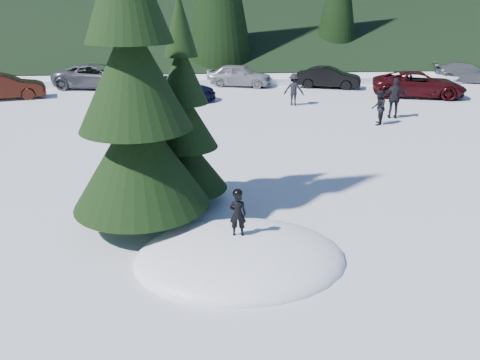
{
  "coord_description": "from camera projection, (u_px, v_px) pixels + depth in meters",
  "views": [
    {
      "loc": [
        -0.68,
        -8.65,
        5.06
      ],
      "look_at": [
        0.14,
        1.81,
        1.1
      ],
      "focal_mm": 35.0,
      "sensor_mm": 36.0,
      "label": 1
    }
  ],
  "objects": [
    {
      "name": "ground",
      "position": [
        240.0,
        259.0,
        9.9
      ],
      "size": [
        200.0,
        200.0,
        0.0
      ],
      "primitive_type": "plane",
      "color": "white",
      "rests_on": "ground"
    },
    {
      "name": "snow_mound",
      "position": [
        240.0,
        259.0,
        9.9
      ],
      "size": [
        4.48,
        3.52,
        0.96
      ],
      "primitive_type": "ellipsoid",
      "color": "white",
      "rests_on": "ground"
    },
    {
      "name": "spruce_tall",
      "position": [
        134.0,
        89.0,
        10.25
      ],
      "size": [
        3.2,
        3.2,
        8.6
      ],
      "color": "black",
      "rests_on": "ground"
    },
    {
      "name": "spruce_short",
      "position": [
        184.0,
        126.0,
        12.06
      ],
      "size": [
        2.2,
        2.2,
        5.37
      ],
      "color": "black",
      "rests_on": "ground"
    },
    {
      "name": "child_skier",
      "position": [
        238.0,
        214.0,
        9.72
      ],
      "size": [
        0.38,
        0.27,
        0.97
      ],
      "primitive_type": "imported",
      "rotation": [
        0.0,
        0.0,
        3.02
      ],
      "color": "black",
      "rests_on": "snow_mound"
    },
    {
      "name": "adult_0",
      "position": [
        378.0,
        108.0,
        20.64
      ],
      "size": [
        0.84,
        0.92,
        1.54
      ],
      "primitive_type": "imported",
      "rotation": [
        0.0,
        0.0,
        4.29
      ],
      "color": "black",
      "rests_on": "ground"
    },
    {
      "name": "adult_1",
      "position": [
        395.0,
        98.0,
        21.77
      ],
      "size": [
        1.19,
        0.75,
        1.88
      ],
      "primitive_type": "imported",
      "rotation": [
        0.0,
        0.0,
        2.86
      ],
      "color": "black",
      "rests_on": "ground"
    },
    {
      "name": "adult_2",
      "position": [
        294.0,
        90.0,
        24.62
      ],
      "size": [
        1.22,
        0.94,
        1.66
      ],
      "primitive_type": "imported",
      "rotation": [
        0.0,
        0.0,
        2.8
      ],
      "color": "black",
      "rests_on": "ground"
    },
    {
      "name": "car_1",
      "position": [
        4.0,
        87.0,
        26.17
      ],
      "size": [
        4.59,
        2.7,
        1.43
      ],
      "primitive_type": "imported",
      "rotation": [
        0.0,
        0.0,
        1.87
      ],
      "color": "#331009",
      "rests_on": "ground"
    },
    {
      "name": "car_2",
      "position": [
        98.0,
        76.0,
        29.62
      ],
      "size": [
        5.82,
        3.46,
        1.51
      ],
      "primitive_type": "imported",
      "rotation": [
        0.0,
        0.0,
        1.39
      ],
      "color": "#4E4F56",
      "rests_on": "ground"
    },
    {
      "name": "car_3",
      "position": [
        175.0,
        88.0,
        25.98
      ],
      "size": [
        4.81,
        2.84,
        1.31
      ],
      "primitive_type": "imported",
      "rotation": [
        0.0,
        0.0,
        1.34
      ],
      "color": "black",
      "rests_on": "ground"
    },
    {
      "name": "car_4",
      "position": [
        239.0,
        75.0,
        30.37
      ],
      "size": [
        4.52,
        2.91,
        1.43
      ],
      "primitive_type": "imported",
      "rotation": [
        0.0,
        0.0,
        1.26
      ],
      "color": "gray",
      "rests_on": "ground"
    },
    {
      "name": "car_5",
      "position": [
        329.0,
        77.0,
        29.82
      ],
      "size": [
        4.25,
        2.69,
        1.32
      ],
      "primitive_type": "imported",
      "rotation": [
        0.0,
        0.0,
        1.22
      ],
      "color": "black",
      "rests_on": "ground"
    },
    {
      "name": "car_6",
      "position": [
        419.0,
        84.0,
        26.91
      ],
      "size": [
        5.61,
        3.73,
        1.43
      ],
      "primitive_type": "imported",
      "rotation": [
        0.0,
        0.0,
        1.29
      ],
      "color": "#35090D",
      "rests_on": "ground"
    },
    {
      "name": "car_7",
      "position": [
        467.0,
        73.0,
        31.91
      ],
      "size": [
        4.87,
        3.16,
        1.31
      ],
      "primitive_type": "imported",
      "rotation": [
        0.0,
        0.0,
        1.25
      ],
      "color": "#55595E",
      "rests_on": "ground"
    }
  ]
}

